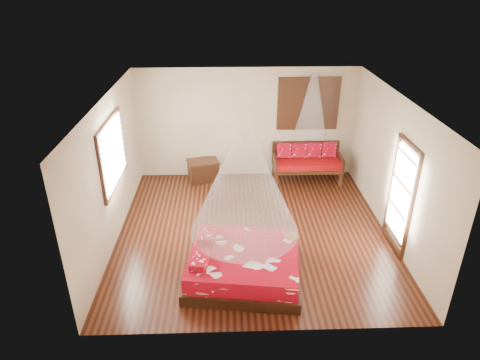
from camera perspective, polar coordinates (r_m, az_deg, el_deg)
The scene contains 10 objects.
room at distance 8.28m, azimuth 1.81°, elevation 1.39°, with size 5.54×5.54×2.84m.
bed at distance 7.62m, azimuth 0.44°, elevation -11.19°, with size 2.16×2.00×0.63m.
daybed at distance 10.98m, azimuth 8.89°, elevation 2.57°, with size 1.73×0.77×0.94m.
storage_chest at distance 10.98m, azimuth -4.92°, elevation 1.33°, with size 0.88×0.74×0.52m.
shutter_panel at distance 10.83m, azimuth 9.09°, elevation 9.99°, with size 1.52×0.06×1.32m.
window_left at distance 8.61m, azimuth -16.59°, elevation 3.45°, with size 0.10×1.74×1.34m.
glazed_door at distance 8.52m, azimuth 20.62°, elevation -2.16°, with size 0.08×1.02×2.16m.
wine_tray at distance 7.89m, azimuth 6.89°, elevation -7.20°, with size 0.26×0.26×0.21m.
mosquito_net_main at distance 6.76m, azimuth 0.62°, elevation -0.39°, with size 1.81×1.81×1.80m, color white.
mosquito_net_daybed at distance 10.36m, azimuth 9.59°, elevation 9.79°, with size 0.78×0.78×1.50m, color white.
Camera 1 is at (-0.52, -7.49, 4.90)m, focal length 32.00 mm.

